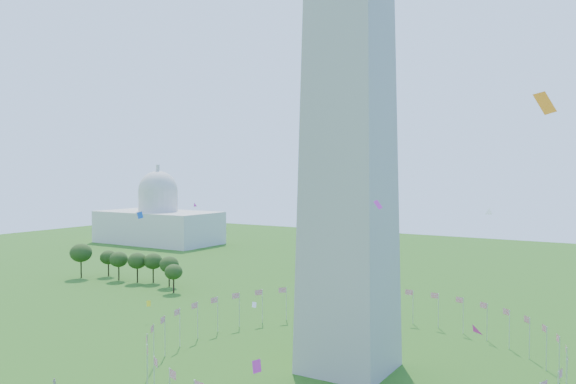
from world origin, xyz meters
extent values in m
cylinder|color=silver|center=(39.39, 56.95, 4.50)|extent=(0.24, 0.24, 9.00)
cylinder|color=silver|center=(37.59, 63.68, 4.50)|extent=(0.24, 0.24, 9.00)
cylinder|color=silver|center=(34.64, 70.00, 4.50)|extent=(0.24, 0.24, 9.00)
cylinder|color=silver|center=(30.64, 75.71, 4.50)|extent=(0.24, 0.24, 9.00)
cylinder|color=silver|center=(25.71, 80.64, 4.50)|extent=(0.24, 0.24, 9.00)
cylinder|color=silver|center=(20.00, 84.64, 4.50)|extent=(0.24, 0.24, 9.00)
cylinder|color=silver|center=(13.68, 87.59, 4.50)|extent=(0.24, 0.24, 9.00)
cylinder|color=silver|center=(6.95, 89.39, 4.50)|extent=(0.24, 0.24, 9.00)
cylinder|color=silver|center=(0.00, 90.00, 4.50)|extent=(0.24, 0.24, 9.00)
cylinder|color=silver|center=(-6.95, 89.39, 4.50)|extent=(0.24, 0.24, 9.00)
cylinder|color=silver|center=(-13.68, 87.59, 4.50)|extent=(0.24, 0.24, 9.00)
cylinder|color=silver|center=(-20.00, 84.64, 4.50)|extent=(0.24, 0.24, 9.00)
cylinder|color=silver|center=(-25.71, 80.64, 4.50)|extent=(0.24, 0.24, 9.00)
cylinder|color=silver|center=(-30.64, 75.71, 4.50)|extent=(0.24, 0.24, 9.00)
cylinder|color=silver|center=(-34.64, 70.00, 4.50)|extent=(0.24, 0.24, 9.00)
cylinder|color=silver|center=(-37.59, 63.68, 4.50)|extent=(0.24, 0.24, 9.00)
cylinder|color=silver|center=(-39.39, 56.95, 4.50)|extent=(0.24, 0.24, 9.00)
cylinder|color=silver|center=(-40.00, 50.00, 4.50)|extent=(0.24, 0.24, 9.00)
cylinder|color=silver|center=(-39.39, 43.05, 4.50)|extent=(0.24, 0.24, 9.00)
cylinder|color=silver|center=(-37.59, 36.32, 4.50)|extent=(0.24, 0.24, 9.00)
cylinder|color=silver|center=(-34.64, 30.00, 4.50)|extent=(0.24, 0.24, 9.00)
cylinder|color=silver|center=(-30.64, 24.29, 4.50)|extent=(0.24, 0.24, 9.00)
cylinder|color=silver|center=(-25.71, 19.36, 4.50)|extent=(0.24, 0.24, 9.00)
cylinder|color=silver|center=(-20.00, 15.36, 4.50)|extent=(0.24, 0.24, 9.00)
imported|color=gray|center=(-42.60, 12.35, 0.91)|extent=(0.73, 0.80, 1.83)
plane|color=#CC2699|center=(31.60, 21.59, 19.55)|extent=(1.60, 2.10, 1.93)
plane|color=orange|center=(43.16, -10.11, 45.00)|extent=(1.39, 2.01, 1.90)
plane|color=blue|center=(-35.17, 27.07, 31.58)|extent=(0.59, 1.57, 1.63)
plane|color=#CC2699|center=(-55.89, 67.72, 30.94)|extent=(0.49, 1.59, 1.52)
plane|color=white|center=(-13.19, 35.31, 14.57)|extent=(0.94, 0.98, 1.17)
plane|color=#CC2699|center=(13.94, 31.15, 34.98)|extent=(1.76, 0.99, 1.60)
plane|color=#CC2699|center=(0.25, 16.65, 10.55)|extent=(1.55, 1.54, 2.04)
plane|color=yellow|center=(-61.22, 54.86, 5.00)|extent=(0.78, 1.53, 1.65)
plane|color=white|center=(30.08, 36.01, 34.06)|extent=(1.24, 0.62, 1.16)
ellipsoid|color=#2D4C19|center=(-129.21, 87.07, 6.39)|extent=(8.18, 8.18, 12.78)
ellipsoid|color=#2D4C19|center=(-122.85, 94.67, 4.92)|extent=(6.29, 6.29, 9.84)
ellipsoid|color=#2D4C19|center=(-113.10, 91.07, 5.25)|extent=(6.73, 6.73, 10.51)
ellipsoid|color=#2D4C19|center=(-104.02, 91.62, 5.37)|extent=(6.88, 6.88, 10.74)
ellipsoid|color=#2D4C19|center=(-98.88, 94.41, 5.28)|extent=(6.75, 6.75, 10.55)
ellipsoid|color=#2D4C19|center=(-89.01, 92.21, 5.24)|extent=(6.70, 6.70, 10.48)
ellipsoid|color=#2D4C19|center=(-80.81, 85.62, 4.70)|extent=(6.01, 6.01, 9.39)
camera|label=1|loc=(48.28, -53.09, 40.14)|focal=35.00mm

